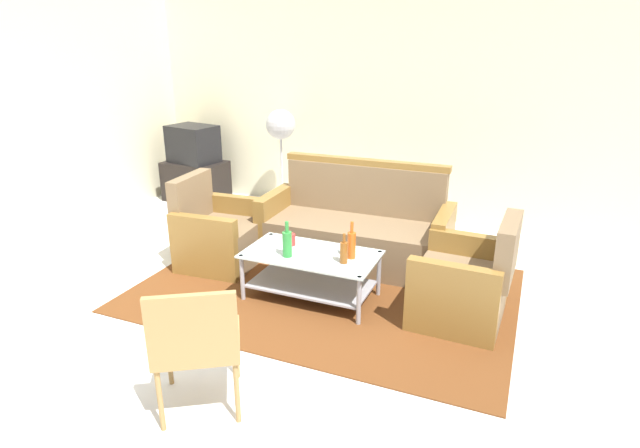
% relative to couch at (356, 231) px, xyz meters
% --- Properties ---
extents(ground_plane, '(14.00, 14.00, 0.00)m').
position_rel_couch_xyz_m(ground_plane, '(-0.05, -1.44, -0.32)').
color(ground_plane, white).
extents(wall_back, '(6.52, 0.12, 2.80)m').
position_rel_couch_xyz_m(wall_back, '(-0.05, 1.62, 1.08)').
color(wall_back, beige).
rests_on(wall_back, ground).
extents(rug, '(3.16, 2.18, 0.01)m').
position_rel_couch_xyz_m(rug, '(-0.03, -0.69, -0.31)').
color(rug, brown).
rests_on(rug, ground).
extents(couch, '(1.81, 0.77, 0.96)m').
position_rel_couch_xyz_m(couch, '(0.00, 0.00, 0.00)').
color(couch, '#7F6647').
rests_on(couch, rug).
extents(armchair_left, '(0.74, 0.80, 0.85)m').
position_rel_couch_xyz_m(armchair_left, '(-1.20, -0.55, -0.03)').
color(armchair_left, '#7F6647').
rests_on(armchair_left, rug).
extents(armchair_right, '(0.73, 0.78, 0.85)m').
position_rel_couch_xyz_m(armchair_right, '(1.14, -0.72, -0.03)').
color(armchair_right, '#7F6647').
rests_on(armchair_right, rug).
extents(coffee_table, '(1.10, 0.60, 0.40)m').
position_rel_couch_xyz_m(coffee_table, '(-0.09, -0.87, -0.04)').
color(coffee_table, silver).
rests_on(coffee_table, rug).
extents(bottle_green, '(0.08, 0.08, 0.30)m').
position_rel_couch_xyz_m(bottle_green, '(-0.24, -0.99, 0.21)').
color(bottle_green, '#2D8C38').
rests_on(bottle_green, coffee_table).
extents(bottle_orange, '(0.07, 0.07, 0.31)m').
position_rel_couch_xyz_m(bottle_orange, '(0.25, -0.82, 0.21)').
color(bottle_orange, '#D85919').
rests_on(bottle_orange, coffee_table).
extents(bottle_brown, '(0.06, 0.06, 0.25)m').
position_rel_couch_xyz_m(bottle_brown, '(0.23, -0.94, 0.19)').
color(bottle_brown, brown).
rests_on(bottle_brown, coffee_table).
extents(cup, '(0.08, 0.08, 0.10)m').
position_rel_couch_xyz_m(cup, '(-0.32, -0.77, 0.14)').
color(cup, red).
rests_on(cup, coffee_table).
extents(tv_stand, '(0.80, 0.50, 0.52)m').
position_rel_couch_xyz_m(tv_stand, '(-2.66, 1.11, -0.06)').
color(tv_stand, black).
rests_on(tv_stand, ground).
extents(television, '(0.67, 0.55, 0.48)m').
position_rel_couch_xyz_m(television, '(-2.66, 1.11, 0.44)').
color(television, black).
rests_on(television, tv_stand).
extents(pedestal_fan, '(0.36, 0.36, 1.27)m').
position_rel_couch_xyz_m(pedestal_fan, '(-1.38, 1.16, 0.70)').
color(pedestal_fan, '#2D2D33').
rests_on(pedestal_fan, ground).
extents(wicker_chair, '(0.66, 0.66, 0.84)m').
position_rel_couch_xyz_m(wicker_chair, '(-0.11, -2.41, 0.18)').
color(wicker_chair, '#AD844C').
rests_on(wicker_chair, ground).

